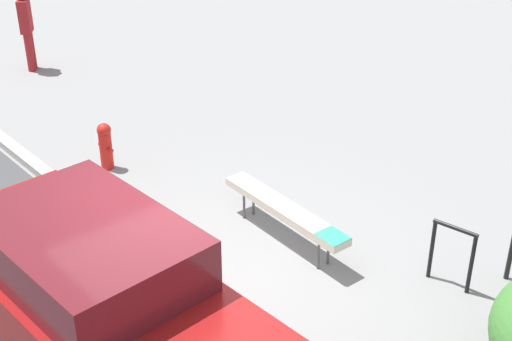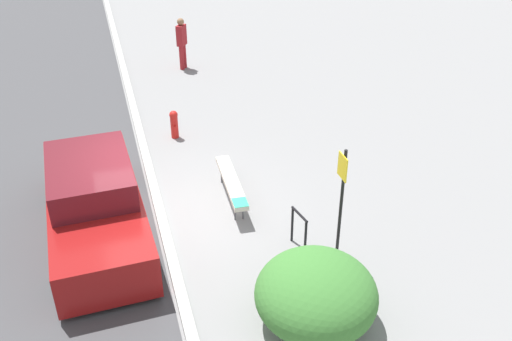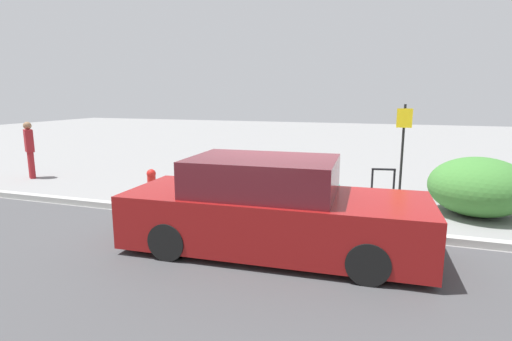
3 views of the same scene
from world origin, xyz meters
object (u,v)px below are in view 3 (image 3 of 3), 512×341
Objects in this scene: bench at (293,185)px; pedestrian at (30,148)px; parked_car_near at (271,210)px; fire_hydrant at (152,184)px; sign_post at (403,142)px; bike_rack at (383,182)px.

pedestrian reaches higher than bench.
pedestrian is 9.22m from parked_car_near.
pedestrian is at bearing 179.86° from bench.
parked_car_near is at bearing -30.69° from fire_hydrant.
sign_post is 6.19m from fire_hydrant.
bench is at bearing -148.44° from sign_post.
fire_hydrant is at bearing 22.03° from pedestrian.
parked_car_near is at bearing -114.11° from bike_rack.
bench is 2.15m from bike_rack.
parked_car_near reaches higher than bike_rack.
pedestrian is at bearing -177.54° from bike_rack.
bench is at bearing -157.24° from bike_rack.
bench is 2.63× the size of bike_rack.
bench is 0.94× the size of sign_post.
fire_hydrant is at bearing -159.09° from sign_post.
parked_car_near is (8.61, -3.27, -0.24)m from pedestrian.
sign_post is (2.39, 1.47, 0.92)m from bench.
bike_rack is 10.29m from pedestrian.
sign_post is at bearing 57.70° from bike_rack.
bike_rack is at bearing -122.30° from sign_post.
sign_post is 10.74m from pedestrian.
bench is 0.45× the size of parked_car_near.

